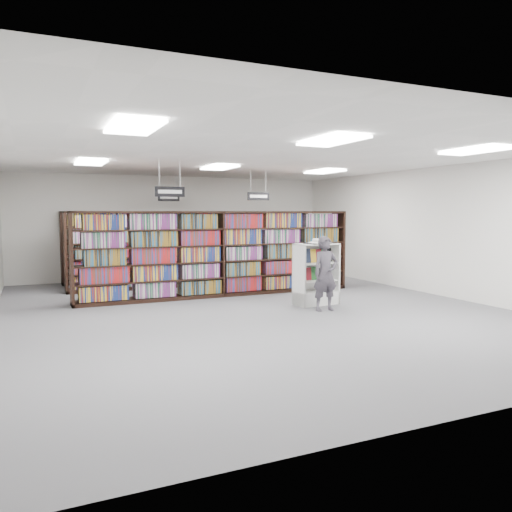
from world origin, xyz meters
name	(u,v)px	position (x,y,z in m)	size (l,w,h in m)	color
floor	(253,310)	(0.00, 0.00, 0.00)	(12.00, 12.00, 0.00)	#57565B
ceiling	(253,158)	(0.00, 0.00, 3.20)	(10.00, 12.00, 0.10)	white
wall_back	(177,227)	(0.00, 6.00, 1.60)	(10.00, 0.10, 3.20)	silver
wall_front	(494,259)	(0.00, -6.00, 1.60)	(10.00, 0.10, 3.20)	silver
wall_right	(435,231)	(5.00, 0.00, 1.60)	(0.10, 12.00, 3.20)	silver
bookshelf_row_near	(220,254)	(0.00, 2.00, 1.05)	(7.00, 0.60, 2.10)	black
bookshelf_row_mid	(196,248)	(0.00, 4.00, 1.05)	(7.00, 0.60, 2.10)	black
bookshelf_row_far	(179,245)	(0.00, 5.70, 1.05)	(7.00, 0.60, 2.10)	black
aisle_sign_left	(170,191)	(-1.50, 1.00, 2.53)	(0.65, 0.02, 0.80)	#B2B2B7
aisle_sign_right	(258,196)	(1.50, 3.00, 2.53)	(0.65, 0.02, 0.80)	#B2B2B7
aisle_sign_center	(169,197)	(-0.50, 5.00, 2.53)	(0.65, 0.02, 0.80)	#B2B2B7
troffer_front_left	(133,127)	(-3.00, -3.00, 3.16)	(0.60, 1.20, 0.04)	white
troffer_front_center	(332,141)	(0.00, -3.00, 3.16)	(0.60, 1.20, 0.04)	white
troffer_front_right	(476,151)	(3.00, -3.00, 3.16)	(0.60, 1.20, 0.04)	white
troffer_back_left	(91,162)	(-3.00, 2.00, 3.16)	(0.60, 1.20, 0.04)	white
troffer_back_center	(220,167)	(0.00, 2.00, 3.16)	(0.60, 1.20, 0.04)	white
troffer_back_right	(325,172)	(3.00, 2.00, 3.16)	(0.60, 1.20, 0.04)	white
endcap_display	(315,283)	(1.56, 0.04, 0.48)	(1.02, 0.58, 1.38)	white
open_book	(319,242)	(1.61, -0.04, 1.41)	(0.72, 0.50, 0.13)	black
shopper	(325,274)	(1.36, -0.70, 0.79)	(0.57, 0.38, 1.57)	#453F49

